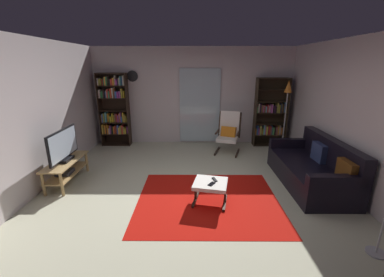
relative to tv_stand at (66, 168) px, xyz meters
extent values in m
plane|color=beige|center=(2.36, -0.33, -0.29)|extent=(7.02, 7.02, 0.00)
cube|color=beige|center=(2.36, 2.57, 1.01)|extent=(5.60, 0.06, 2.60)
cube|color=beige|center=(-0.34, -0.33, 1.01)|extent=(0.06, 6.00, 2.60)
cube|color=beige|center=(5.06, -0.33, 1.01)|extent=(0.06, 6.00, 2.60)
cube|color=silver|center=(2.55, 2.50, 0.76)|extent=(1.10, 0.01, 2.00)
cube|color=red|center=(2.62, -0.63, -0.29)|extent=(2.30, 1.95, 0.01)
cube|color=tan|center=(0.00, 0.01, 0.14)|extent=(0.41, 1.11, 0.02)
cube|color=tan|center=(0.00, 0.01, -0.09)|extent=(0.37, 1.05, 0.02)
cylinder|color=tan|center=(0.16, -0.49, -0.08)|extent=(0.05, 0.05, 0.42)
cylinder|color=tan|center=(0.16, 0.52, -0.08)|extent=(0.05, 0.05, 0.42)
cylinder|color=tan|center=(-0.16, -0.49, -0.08)|extent=(0.05, 0.05, 0.42)
cylinder|color=tan|center=(-0.16, 0.52, -0.08)|extent=(0.05, 0.05, 0.42)
cube|color=#28282D|center=(0.00, -0.07, -0.04)|extent=(0.25, 0.28, 0.07)
cube|color=black|center=(0.00, 0.01, 0.18)|extent=(0.20, 0.32, 0.05)
cube|color=black|center=(0.00, 0.01, 0.47)|extent=(0.04, 0.98, 0.54)
cube|color=silver|center=(0.02, 0.01, 0.47)|extent=(0.01, 0.92, 0.48)
cube|color=black|center=(-0.12, 2.30, 0.68)|extent=(0.02, 0.30, 1.94)
cube|color=black|center=(0.63, 2.30, 0.68)|extent=(0.02, 0.30, 1.94)
cube|color=black|center=(0.26, 2.44, 0.68)|extent=(0.76, 0.02, 1.94)
cube|color=black|center=(0.26, 2.30, -0.27)|extent=(0.73, 0.28, 0.02)
cube|color=black|center=(0.26, 2.30, 0.03)|extent=(0.73, 0.28, 0.02)
cube|color=black|center=(0.26, 2.30, 0.36)|extent=(0.73, 0.28, 0.02)
cube|color=black|center=(0.26, 2.30, 0.68)|extent=(0.73, 0.28, 0.02)
cube|color=black|center=(0.26, 2.30, 1.00)|extent=(0.73, 0.28, 0.02)
cube|color=black|center=(0.26, 2.30, 1.33)|extent=(0.73, 0.28, 0.02)
cube|color=black|center=(0.26, 2.30, 1.63)|extent=(0.73, 0.28, 0.02)
cube|color=gold|center=(-0.08, 2.28, 0.17)|extent=(0.02, 0.23, 0.26)
cube|color=#407A41|center=(-0.05, 2.31, 0.13)|extent=(0.02, 0.16, 0.18)
cube|color=orange|center=(-0.02, 2.29, 0.16)|extent=(0.03, 0.16, 0.25)
cube|color=#2D1727|center=(0.02, 2.29, 0.12)|extent=(0.03, 0.14, 0.16)
cube|color=orange|center=(0.06, 2.28, 0.17)|extent=(0.02, 0.24, 0.25)
cube|color=beige|center=(0.09, 2.29, 0.12)|extent=(0.03, 0.20, 0.15)
cube|color=#974694|center=(0.12, 2.30, 0.15)|extent=(0.03, 0.23, 0.23)
cube|color=black|center=(0.17, 2.30, 0.14)|extent=(0.03, 0.22, 0.19)
cube|color=orange|center=(0.21, 2.30, 0.14)|extent=(0.02, 0.18, 0.20)
cube|color=red|center=(0.25, 2.31, 0.15)|extent=(0.03, 0.14, 0.22)
cube|color=brown|center=(0.28, 2.32, 0.13)|extent=(0.02, 0.14, 0.17)
cube|color=#3D55B7|center=(0.32, 2.30, 0.16)|extent=(0.04, 0.19, 0.24)
cube|color=gold|center=(0.36, 2.28, 0.13)|extent=(0.03, 0.23, 0.18)
cube|color=#A2A03B|center=(0.40, 2.28, 0.15)|extent=(0.04, 0.22, 0.21)
cube|color=#C33630|center=(0.45, 2.29, 0.16)|extent=(0.03, 0.21, 0.24)
cube|color=olive|center=(0.49, 2.31, 0.14)|extent=(0.03, 0.24, 0.19)
cube|color=gold|center=(0.52, 2.30, 0.12)|extent=(0.03, 0.18, 0.15)
cube|color=#8F408A|center=(0.57, 2.31, 0.13)|extent=(0.04, 0.10, 0.19)
cube|color=brown|center=(-0.08, 2.30, 0.47)|extent=(0.02, 0.22, 0.21)
cube|color=#3C60AB|center=(-0.05, 2.29, 0.48)|extent=(0.02, 0.22, 0.23)
cube|color=olive|center=(-0.02, 2.31, 0.48)|extent=(0.03, 0.20, 0.23)
cube|color=teal|center=(0.02, 2.31, 0.50)|extent=(0.04, 0.20, 0.27)
cube|color=orange|center=(0.08, 2.31, 0.48)|extent=(0.04, 0.11, 0.23)
cube|color=#3C7B4F|center=(0.12, 2.30, 0.44)|extent=(0.02, 0.11, 0.16)
cube|color=gold|center=(0.15, 2.29, 0.44)|extent=(0.03, 0.21, 0.15)
cube|color=gold|center=(0.20, 2.30, 0.48)|extent=(0.04, 0.12, 0.24)
cube|color=#AA942A|center=(0.24, 2.31, 0.46)|extent=(0.04, 0.12, 0.18)
cube|color=brown|center=(0.28, 2.31, 0.48)|extent=(0.03, 0.23, 0.24)
cube|color=#C23C30|center=(0.31, 2.31, 0.48)|extent=(0.03, 0.16, 0.22)
cube|color=#9E3F95|center=(0.36, 2.28, 0.46)|extent=(0.03, 0.15, 0.19)
cube|color=orange|center=(0.38, 2.31, 0.48)|extent=(0.02, 0.15, 0.23)
cube|color=#A04996|center=(0.41, 2.28, 0.49)|extent=(0.02, 0.14, 0.26)
cube|color=#2E62B6|center=(0.45, 2.30, 0.44)|extent=(0.02, 0.21, 0.15)
cube|color=gold|center=(0.48, 2.31, 0.49)|extent=(0.04, 0.14, 0.25)
cube|color=#A4882D|center=(0.52, 2.29, 0.46)|extent=(0.04, 0.17, 0.20)
cube|color=gold|center=(0.57, 2.28, 0.44)|extent=(0.02, 0.13, 0.16)
cube|color=beige|center=(-0.07, 2.30, 1.12)|extent=(0.04, 0.21, 0.21)
cube|color=#2C8542|center=(-0.03, 2.31, 1.09)|extent=(0.02, 0.19, 0.15)
cube|color=#388B48|center=(0.00, 2.30, 1.10)|extent=(0.02, 0.20, 0.18)
cube|color=black|center=(0.03, 2.31, 1.13)|extent=(0.03, 0.21, 0.23)
cube|color=#3E5CB6|center=(0.07, 2.32, 1.09)|extent=(0.03, 0.12, 0.16)
cube|color=beige|center=(0.10, 2.31, 1.11)|extent=(0.02, 0.15, 0.19)
cube|color=red|center=(0.14, 2.30, 1.13)|extent=(0.04, 0.21, 0.23)
cube|color=#347C4F|center=(0.18, 2.29, 1.10)|extent=(0.03, 0.23, 0.18)
cube|color=red|center=(0.22, 2.31, 1.13)|extent=(0.04, 0.22, 0.25)
cube|color=beige|center=(0.27, 2.31, 1.14)|extent=(0.03, 0.23, 0.26)
cube|color=brown|center=(0.31, 2.29, 1.13)|extent=(0.03, 0.11, 0.24)
cube|color=#2F5EA8|center=(0.35, 2.30, 1.10)|extent=(0.04, 0.22, 0.17)
cube|color=#9A3294|center=(0.40, 2.31, 1.09)|extent=(0.03, 0.23, 0.16)
cube|color=#893C8C|center=(0.45, 2.30, 1.10)|extent=(0.04, 0.17, 0.17)
cube|color=#A79D30|center=(0.50, 2.31, 1.13)|extent=(0.04, 0.19, 0.24)
cube|color=gold|center=(0.55, 2.32, 1.10)|extent=(0.03, 0.18, 0.18)
cube|color=beige|center=(-0.08, 2.29, 1.43)|extent=(0.03, 0.20, 0.19)
cube|color=#9A923F|center=(-0.05, 2.30, 1.42)|extent=(0.02, 0.23, 0.16)
cube|color=olive|center=(-0.01, 2.30, 1.42)|extent=(0.02, 0.22, 0.18)
cube|color=red|center=(0.02, 2.31, 1.41)|extent=(0.03, 0.10, 0.16)
cube|color=#417851|center=(0.07, 2.31, 1.42)|extent=(0.04, 0.12, 0.18)
cube|color=orange|center=(0.11, 2.29, 1.44)|extent=(0.03, 0.21, 0.22)
cube|color=#429146|center=(0.14, 2.29, 1.44)|extent=(0.02, 0.22, 0.21)
cube|color=#2F2824|center=(0.17, 2.31, 1.45)|extent=(0.03, 0.15, 0.23)
cube|color=#1F2B27|center=(0.21, 2.31, 1.41)|extent=(0.03, 0.15, 0.16)
cube|color=red|center=(0.26, 2.28, 1.42)|extent=(0.04, 0.16, 0.17)
cube|color=orange|center=(0.32, 2.31, 1.43)|extent=(0.04, 0.23, 0.19)
cube|color=#C3B19B|center=(0.35, 2.30, 1.46)|extent=(0.02, 0.16, 0.25)
cube|color=#993797|center=(0.39, 2.30, 1.41)|extent=(0.03, 0.15, 0.16)
cube|color=#282334|center=(0.43, 2.29, 1.42)|extent=(0.03, 0.12, 0.18)
cube|color=beige|center=(0.47, 2.31, 1.43)|extent=(0.02, 0.23, 0.19)
cube|color=teal|center=(0.50, 2.28, 1.45)|extent=(0.02, 0.20, 0.24)
cube|color=#3360A9|center=(0.54, 2.31, 1.43)|extent=(0.04, 0.14, 0.20)
cube|color=#BBB19D|center=(0.58, 2.28, 1.46)|extent=(0.03, 0.21, 0.25)
cube|color=#2D2216|center=(4.03, 2.29, 0.62)|extent=(0.02, 0.30, 1.82)
cube|color=#2D2216|center=(4.85, 2.29, 0.62)|extent=(0.02, 0.30, 1.82)
cube|color=#2D2216|center=(4.44, 2.43, 0.62)|extent=(0.84, 0.02, 1.82)
cube|color=#2D2216|center=(4.44, 2.29, -0.27)|extent=(0.81, 0.28, 0.02)
cube|color=#2D2216|center=(4.44, 2.29, 0.01)|extent=(0.81, 0.28, 0.02)
cube|color=#2D2216|center=(4.44, 2.29, 0.32)|extent=(0.81, 0.28, 0.02)
cube|color=#2D2216|center=(4.44, 2.29, 0.62)|extent=(0.81, 0.28, 0.02)
cube|color=#2D2216|center=(4.44, 2.29, 0.92)|extent=(0.81, 0.28, 0.02)
cube|color=#2D2216|center=(4.44, 2.29, 1.23)|extent=(0.81, 0.28, 0.02)
cube|color=#2D2216|center=(4.44, 2.29, 1.51)|extent=(0.81, 0.28, 0.02)
cube|color=orange|center=(4.07, 2.27, 0.10)|extent=(0.04, 0.13, 0.16)
cube|color=#335EA2|center=(4.11, 2.29, 0.16)|extent=(0.04, 0.16, 0.27)
cube|color=#973E83|center=(4.15, 2.27, 0.12)|extent=(0.02, 0.19, 0.20)
cube|color=#979F39|center=(4.19, 2.27, 0.15)|extent=(0.03, 0.20, 0.25)
cube|color=#9E3D82|center=(4.22, 2.30, 0.14)|extent=(0.03, 0.10, 0.24)
cube|color=gold|center=(4.26, 2.29, 0.10)|extent=(0.02, 0.11, 0.17)
cube|color=teal|center=(4.29, 2.29, 0.16)|extent=(0.04, 0.17, 0.27)
cube|color=#8F4899|center=(4.33, 2.29, 0.15)|extent=(0.03, 0.15, 0.25)
cube|color=gold|center=(4.36, 2.28, 0.14)|extent=(0.02, 0.23, 0.24)
cube|color=brown|center=(4.39, 2.27, 0.14)|extent=(0.03, 0.12, 0.24)
cube|color=red|center=(4.43, 2.30, 0.15)|extent=(0.03, 0.17, 0.25)
cube|color=brown|center=(4.47, 2.29, 0.14)|extent=(0.03, 0.16, 0.23)
cube|color=#3664B3|center=(4.51, 2.30, 0.15)|extent=(0.02, 0.13, 0.25)
cube|color=#448D47|center=(4.54, 2.27, 0.12)|extent=(0.04, 0.17, 0.21)
cube|color=#302123|center=(4.58, 2.28, 0.10)|extent=(0.03, 0.13, 0.16)
cube|color=brown|center=(4.62, 2.27, 0.14)|extent=(0.03, 0.23, 0.24)
cube|color=gold|center=(4.67, 2.28, 0.14)|extent=(0.04, 0.17, 0.25)
cube|color=beige|center=(4.72, 2.28, 0.15)|extent=(0.04, 0.11, 0.25)
cube|color=orange|center=(4.77, 2.30, 0.12)|extent=(0.04, 0.14, 0.19)
cube|color=#3C8E4A|center=(4.06, 2.27, 0.71)|extent=(0.03, 0.17, 0.16)
cube|color=#BDB9A3|center=(4.10, 2.30, 0.75)|extent=(0.03, 0.18, 0.24)
cube|color=#211B2C|center=(4.15, 2.30, 0.75)|extent=(0.04, 0.13, 0.25)
cube|color=brown|center=(4.20, 2.27, 0.73)|extent=(0.04, 0.11, 0.20)
cube|color=#9F378E|center=(4.23, 2.29, 0.72)|extent=(0.02, 0.12, 0.18)
cube|color=brown|center=(4.26, 2.27, 0.73)|extent=(0.03, 0.12, 0.20)
cube|color=teal|center=(4.30, 2.29, 0.71)|extent=(0.03, 0.14, 0.16)
cube|color=red|center=(4.34, 2.30, 0.73)|extent=(0.02, 0.20, 0.21)
cube|color=#C1B2AF|center=(4.39, 2.31, 0.72)|extent=(0.04, 0.14, 0.18)
cube|color=#96458A|center=(4.43, 2.27, 0.74)|extent=(0.04, 0.24, 0.22)
cube|color=#A68D36|center=(4.47, 2.29, 0.74)|extent=(0.02, 0.11, 0.23)
cube|color=#27182D|center=(4.51, 2.27, 0.73)|extent=(0.03, 0.21, 0.20)
cube|color=black|center=(4.55, 2.30, 0.72)|extent=(0.02, 0.18, 0.18)
cube|color=olive|center=(4.59, 2.30, 0.75)|extent=(0.04, 0.21, 0.25)
cube|color=olive|center=(4.63, 2.27, 0.73)|extent=(0.02, 0.20, 0.21)
cube|color=#212631|center=(4.67, 2.27, 0.75)|extent=(0.03, 0.22, 0.25)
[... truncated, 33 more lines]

